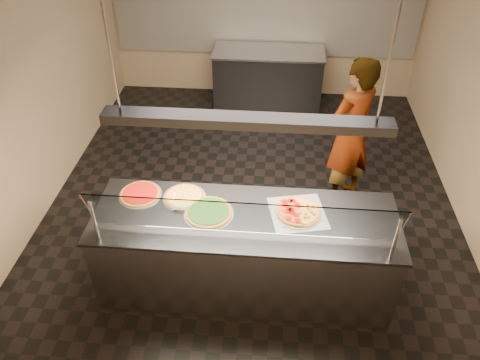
# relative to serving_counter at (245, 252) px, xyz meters

# --- Properties ---
(ground) EXTENTS (5.00, 6.00, 0.02)m
(ground) POSITION_rel_serving_counter_xyz_m (-0.01, 1.35, -0.48)
(ground) COLOR black
(ground) RESTS_ON ground
(wall_back) EXTENTS (5.00, 0.02, 3.00)m
(wall_back) POSITION_rel_serving_counter_xyz_m (-0.01, 4.36, 1.03)
(wall_back) COLOR tan
(wall_back) RESTS_ON ground
(wall_front) EXTENTS (5.00, 0.02, 3.00)m
(wall_front) POSITION_rel_serving_counter_xyz_m (-0.01, -1.66, 1.03)
(wall_front) COLOR tan
(wall_front) RESTS_ON ground
(wall_left) EXTENTS (0.02, 6.00, 3.00)m
(wall_left) POSITION_rel_serving_counter_xyz_m (-2.52, 1.35, 1.03)
(wall_left) COLOR tan
(wall_left) RESTS_ON ground
(tile_band) EXTENTS (4.90, 0.02, 1.20)m
(tile_band) POSITION_rel_serving_counter_xyz_m (-0.01, 4.33, 0.83)
(tile_band) COLOR silver
(tile_band) RESTS_ON wall_back
(serving_counter) EXTENTS (2.83, 0.94, 0.93)m
(serving_counter) POSITION_rel_serving_counter_xyz_m (0.00, 0.00, 0.00)
(serving_counter) COLOR #B7B7BC
(serving_counter) RESTS_ON ground
(sneeze_guard) EXTENTS (2.59, 0.18, 0.54)m
(sneeze_guard) POSITION_rel_serving_counter_xyz_m (0.00, -0.34, 0.76)
(sneeze_guard) COLOR #B7B7BC
(sneeze_guard) RESTS_ON serving_counter
(perforated_tray) EXTENTS (0.59, 0.59, 0.01)m
(perforated_tray) POSITION_rel_serving_counter_xyz_m (0.48, 0.10, 0.47)
(perforated_tray) COLOR silver
(perforated_tray) RESTS_ON serving_counter
(half_pizza_pepperoni) EXTENTS (0.29, 0.45, 0.05)m
(half_pizza_pepperoni) POSITION_rel_serving_counter_xyz_m (0.38, 0.10, 0.50)
(half_pizza_pepperoni) COLOR brown
(half_pizza_pepperoni) RESTS_ON perforated_tray
(half_pizza_sausage) EXTENTS (0.29, 0.45, 0.04)m
(half_pizza_sausage) POSITION_rel_serving_counter_xyz_m (0.58, 0.09, 0.49)
(half_pizza_sausage) COLOR brown
(half_pizza_sausage) RESTS_ON perforated_tray
(pizza_spinach) EXTENTS (0.46, 0.46, 0.03)m
(pizza_spinach) POSITION_rel_serving_counter_xyz_m (-0.34, 0.03, 0.48)
(pizza_spinach) COLOR silver
(pizza_spinach) RESTS_ON serving_counter
(pizza_cheese) EXTENTS (0.41, 0.41, 0.03)m
(pizza_cheese) POSITION_rel_serving_counter_xyz_m (-0.61, 0.23, 0.48)
(pizza_cheese) COLOR silver
(pizza_cheese) RESTS_ON serving_counter
(pizza_tomato) EXTENTS (0.42, 0.42, 0.03)m
(pizza_tomato) POSITION_rel_serving_counter_xyz_m (-1.04, 0.24, 0.48)
(pizza_tomato) COLOR silver
(pizza_tomato) RESTS_ON serving_counter
(pizza_spatula) EXTENTS (0.17, 0.23, 0.02)m
(pizza_spatula) POSITION_rel_serving_counter_xyz_m (-0.67, 0.14, 0.49)
(pizza_spatula) COLOR #B7B7BC
(pizza_spatula) RESTS_ON pizza_spinach
(prep_table) EXTENTS (1.76, 0.74, 0.93)m
(prep_table) POSITION_rel_serving_counter_xyz_m (0.08, 3.90, 0.00)
(prep_table) COLOR #313136
(prep_table) RESTS_ON ground
(worker) EXTENTS (0.81, 0.79, 1.88)m
(worker) POSITION_rel_serving_counter_xyz_m (1.10, 1.51, 0.47)
(worker) COLOR #3E3A42
(worker) RESTS_ON ground
(heat_lamp_housing) EXTENTS (2.30, 0.18, 0.08)m
(heat_lamp_housing) POSITION_rel_serving_counter_xyz_m (0.00, -0.00, 1.48)
(heat_lamp_housing) COLOR #313136
(heat_lamp_housing) RESTS_ON ceiling
(lamp_rod_left) EXTENTS (0.02, 0.02, 1.01)m
(lamp_rod_left) POSITION_rel_serving_counter_xyz_m (-1.00, -0.00, 2.03)
(lamp_rod_left) COLOR #B7B7BC
(lamp_rod_left) RESTS_ON ceiling
(lamp_rod_right) EXTENTS (0.02, 0.02, 1.01)m
(lamp_rod_right) POSITION_rel_serving_counter_xyz_m (1.00, -0.00, 2.03)
(lamp_rod_right) COLOR #B7B7BC
(lamp_rod_right) RESTS_ON ceiling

